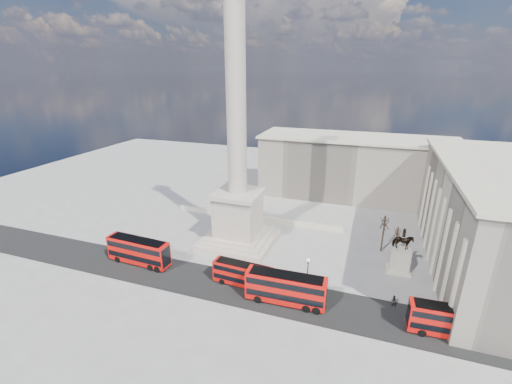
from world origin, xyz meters
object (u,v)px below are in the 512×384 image
object	(u,v)px
red_bus_d	(453,322)
red_bus_b	(243,274)
pedestrian_crossing	(294,282)
nelsons_column	(238,181)
victorian_lamp	(308,274)
red_bus_a	(139,251)
pedestrian_walking	(286,280)
equestrian_statue	(400,257)
pedestrian_standing	(393,301)
red_bus_c	(286,288)

from	to	relation	value
red_bus_d	red_bus_b	bearing A→B (deg)	174.37
pedestrian_crossing	nelsons_column	bearing A→B (deg)	22.78
red_bus_b	victorian_lamp	size ratio (longest dim) A/B	1.56
red_bus_a	pedestrian_walking	distance (m)	26.89
equestrian_statue	pedestrian_walking	xyz separation A→B (m)	(-17.60, -10.16, -2.12)
red_bus_a	pedestrian_standing	xyz separation A→B (m)	(43.17, 2.33, -1.63)
red_bus_a	victorian_lamp	size ratio (longest dim) A/B	1.89
nelsons_column	red_bus_c	xyz separation A→B (m)	(14.08, -15.99, -10.35)
red_bus_c	pedestrian_standing	world-z (taller)	red_bus_c
pedestrian_crossing	equestrian_statue	bearing A→B (deg)	-86.42
red_bus_b	red_bus_d	distance (m)	30.07
equestrian_statue	pedestrian_crossing	bearing A→B (deg)	-148.07
victorian_lamp	red_bus_a	bearing A→B (deg)	-178.29
pedestrian_standing	red_bus_c	bearing A→B (deg)	21.26
red_bus_a	equestrian_statue	world-z (taller)	equestrian_statue
red_bus_a	red_bus_b	bearing A→B (deg)	2.40
red_bus_b	red_bus_c	xyz separation A→B (m)	(7.70, -1.98, 0.47)
red_bus_d	pedestrian_walking	world-z (taller)	red_bus_d
victorian_lamp	pedestrian_standing	distance (m)	13.17
nelsons_column	pedestrian_crossing	world-z (taller)	nelsons_column
red_bus_a	pedestrian_crossing	xyz separation A→B (m)	(28.04, 2.33, -1.69)
red_bus_d	pedestrian_standing	world-z (taller)	red_bus_d
nelsons_column	equestrian_statue	world-z (taller)	nelsons_column
nelsons_column	red_bus_c	size ratio (longest dim) A/B	4.11
nelsons_column	equestrian_statue	distance (m)	32.19
nelsons_column	red_bus_b	distance (m)	18.82
victorian_lamp	equestrian_statue	bearing A→B (deg)	39.71
pedestrian_standing	red_bus_d	bearing A→B (deg)	154.85
red_bus_b	pedestrian_standing	distance (m)	23.19
nelsons_column	pedestrian_crossing	bearing A→B (deg)	-38.87
red_bus_c	red_bus_d	xyz separation A→B (m)	(22.33, 0.43, -0.27)
victorian_lamp	equestrian_statue	distance (m)	18.14
red_bus_c	red_bus_a	bearing A→B (deg)	173.70
red_bus_b	pedestrian_crossing	distance (m)	8.37
nelsons_column	pedestrian_walking	xyz separation A→B (m)	(12.97, -11.50, -12.13)
red_bus_c	victorian_lamp	world-z (taller)	victorian_lamp
red_bus_a	equestrian_statue	bearing A→B (deg)	18.65
red_bus_d	pedestrian_standing	bearing A→B (deg)	147.24
equestrian_statue	pedestrian_standing	size ratio (longest dim) A/B	4.56
red_bus_b	red_bus_d	world-z (taller)	red_bus_d
pedestrian_walking	pedestrian_crossing	distance (m)	1.31
red_bus_c	pedestrian_crossing	xyz separation A→B (m)	(0.19, 4.49, -1.71)
victorian_lamp	pedestrian_standing	xyz separation A→B (m)	(12.78, 1.42, -2.85)
pedestrian_crossing	red_bus_d	bearing A→B (deg)	-128.74
victorian_lamp	pedestrian_standing	bearing A→B (deg)	6.33
nelsons_column	red_bus_d	distance (m)	41.00
pedestrian_walking	red_bus_d	bearing A→B (deg)	-20.49
nelsons_column	victorian_lamp	world-z (taller)	nelsons_column
red_bus_c	red_bus_d	bearing A→B (deg)	-0.75
pedestrian_standing	pedestrian_crossing	world-z (taller)	pedestrian_standing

